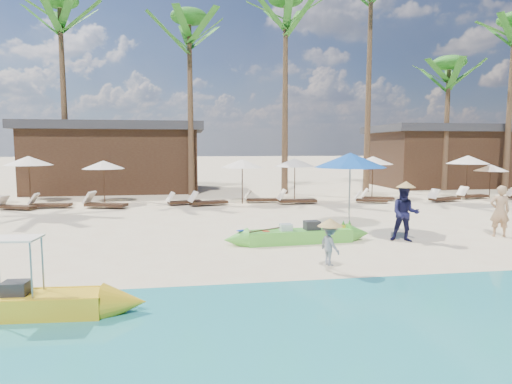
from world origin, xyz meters
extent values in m
plane|color=beige|center=(0.00, 0.00, 0.00)|extent=(240.00, 240.00, 0.00)
cube|color=tan|center=(0.00, -5.00, 0.00)|extent=(240.00, 4.50, 0.01)
cube|color=#52BA38|center=(-0.32, 1.02, 0.19)|extent=(3.14, 0.86, 0.37)
cube|color=white|center=(-0.32, 1.02, 0.20)|extent=(2.70, 0.65, 0.17)
cube|color=#262628|center=(0.07, 1.05, 0.46)|extent=(0.46, 0.37, 0.34)
cube|color=silver|center=(-0.72, 1.04, 0.43)|extent=(0.36, 0.32, 0.27)
cube|color=red|center=(0.61, 1.03, 0.40)|extent=(0.31, 0.26, 0.22)
cylinder|color=red|center=(-1.30, 1.00, 0.33)|extent=(0.22, 0.22, 0.09)
cylinder|color=#262628|center=(-1.54, 0.89, 0.33)|extent=(0.20, 0.20, 0.08)
sphere|color=tan|center=(-1.84, 0.91, 0.38)|extent=(0.18, 0.18, 0.18)
cylinder|color=yellow|center=(1.09, 1.19, 0.38)|extent=(0.14, 0.14, 0.18)
cylinder|color=yellow|center=(1.28, 1.21, 0.38)|extent=(0.14, 0.14, 0.18)
cube|color=yellow|center=(-6.49, -3.60, 0.19)|extent=(3.23, 0.87, 0.38)
cube|color=white|center=(-6.49, -3.60, 0.21)|extent=(2.78, 0.66, 0.17)
cube|color=#262628|center=(-6.29, -3.61, 0.45)|extent=(0.42, 0.35, 0.30)
cube|color=white|center=(-6.29, -3.61, 1.31)|extent=(0.84, 0.61, 0.03)
imported|color=tan|center=(6.05, 0.91, 0.80)|extent=(0.68, 0.55, 1.60)
imported|color=#131335|center=(2.80, 0.72, 0.84)|extent=(1.00, 0.91, 1.67)
imported|color=gray|center=(-0.42, -2.02, 0.65)|extent=(0.51, 0.68, 0.93)
cylinder|color=#99999E|center=(1.88, 2.79, 1.26)|extent=(0.05, 0.05, 2.52)
cone|color=#124BA8|center=(1.88, 2.79, 2.35)|extent=(2.41, 2.41, 0.49)
cylinder|color=#332315|center=(-11.30, 11.64, 1.14)|extent=(0.06, 0.06, 2.28)
cone|color=white|center=(-11.30, 11.64, 2.12)|extent=(2.28, 2.28, 0.46)
cube|color=#332315|center=(-11.06, 9.29, 0.14)|extent=(1.69, 1.03, 0.11)
cube|color=white|center=(-11.73, 9.52, 0.43)|extent=(0.51, 0.61, 0.47)
cube|color=#332315|center=(-9.73, 9.65, 0.15)|extent=(1.74, 0.64, 0.12)
cube|color=white|center=(-10.48, 9.69, 0.45)|extent=(0.41, 0.57, 0.50)
cylinder|color=#332315|center=(-7.68, 11.22, 1.03)|extent=(0.05, 0.05, 2.06)
cone|color=white|center=(-7.68, 11.22, 1.91)|extent=(2.06, 2.06, 0.41)
cube|color=#332315|center=(-7.24, 9.22, 0.17)|extent=(1.97, 1.18, 0.13)
cube|color=white|center=(-8.02, 9.49, 0.50)|extent=(0.59, 0.71, 0.55)
cube|color=#332315|center=(-3.71, 9.88, 0.14)|extent=(1.69, 0.97, 0.11)
cube|color=white|center=(-4.39, 9.67, 0.42)|extent=(0.50, 0.60, 0.47)
cylinder|color=#332315|center=(-0.90, 9.91, 1.07)|extent=(0.05, 0.05, 2.14)
cone|color=white|center=(-0.90, 9.91, 1.99)|extent=(2.14, 2.14, 0.43)
cube|color=#332315|center=(-2.57, 9.43, 0.16)|extent=(1.86, 1.03, 0.13)
cube|color=white|center=(-3.32, 9.22, 0.47)|extent=(0.54, 0.66, 0.52)
cylinder|color=#332315|center=(1.85, 10.33, 1.08)|extent=(0.05, 0.05, 2.16)
cone|color=white|center=(1.85, 10.33, 2.00)|extent=(2.16, 2.16, 0.43)
cube|color=#332315|center=(0.12, 10.18, 0.14)|extent=(1.60, 0.53, 0.11)
cube|color=white|center=(-0.58, 10.19, 0.42)|extent=(0.36, 0.52, 0.47)
cube|color=#332315|center=(1.76, 9.32, 0.16)|extent=(1.83, 0.60, 0.13)
cube|color=white|center=(0.95, 9.32, 0.48)|extent=(0.41, 0.59, 0.53)
cylinder|color=#332315|center=(6.62, 11.58, 1.10)|extent=(0.06, 0.06, 2.21)
cone|color=white|center=(6.62, 11.58, 2.05)|extent=(2.21, 2.21, 0.44)
cube|color=#332315|center=(5.51, 9.14, 0.14)|extent=(1.61, 0.98, 0.11)
cube|color=white|center=(4.87, 9.37, 0.41)|extent=(0.49, 0.58, 0.45)
cube|color=#332315|center=(6.24, 9.96, 0.14)|extent=(1.65, 0.88, 0.11)
cube|color=white|center=(5.56, 10.13, 0.42)|extent=(0.47, 0.58, 0.46)
cylinder|color=#332315|center=(11.42, 10.20, 1.13)|extent=(0.06, 0.06, 2.27)
cone|color=white|center=(11.42, 10.20, 2.11)|extent=(2.27, 2.27, 0.45)
cube|color=#332315|center=(9.42, 9.06, 0.15)|extent=(1.75, 0.93, 0.12)
cube|color=white|center=(8.70, 8.88, 0.44)|extent=(0.49, 0.61, 0.49)
cylinder|color=#332315|center=(12.71, 10.05, 0.90)|extent=(0.04, 0.04, 1.79)
cone|color=white|center=(12.71, 10.05, 1.67)|extent=(1.79, 1.79, 0.36)
cube|color=#332315|center=(11.70, 10.01, 0.15)|extent=(1.75, 0.84, 0.12)
cube|color=white|center=(10.97, 9.87, 0.45)|extent=(0.47, 0.60, 0.49)
cube|color=white|center=(13.42, 9.34, 0.42)|extent=(0.49, 0.59, 0.46)
cone|color=brown|center=(-10.45, 15.08, 5.45)|extent=(0.40, 0.40, 10.89)
ellipsoid|color=#22691A|center=(-10.45, 15.08, 10.89)|extent=(2.08, 2.08, 0.88)
cone|color=brown|center=(-3.36, 14.27, 5.04)|extent=(0.40, 0.40, 10.08)
ellipsoid|color=#22691A|center=(-3.36, 14.27, 10.08)|extent=(2.08, 2.08, 0.88)
cone|color=brown|center=(2.15, 14.01, 5.63)|extent=(0.40, 0.40, 11.26)
cone|color=brown|center=(7.45, 14.38, 6.58)|extent=(0.40, 0.40, 13.16)
cone|color=brown|center=(12.84, 14.52, 4.04)|extent=(0.40, 0.40, 8.07)
ellipsoid|color=#22691A|center=(12.84, 14.52, 8.07)|extent=(2.08, 2.08, 0.88)
cone|color=brown|center=(16.57, 13.68, 5.32)|extent=(0.40, 0.40, 10.64)
cube|color=#332315|center=(-8.00, 17.50, 1.90)|extent=(10.00, 6.00, 3.80)
cube|color=#2D2D33|center=(-8.00, 17.50, 4.05)|extent=(10.80, 6.60, 0.50)
cube|color=#332315|center=(14.00, 17.50, 1.90)|extent=(8.00, 6.00, 3.80)
cube|color=#2D2D33|center=(14.00, 17.50, 4.05)|extent=(8.80, 6.60, 0.50)
camera|label=1|loc=(-3.44, -10.90, 2.78)|focal=30.00mm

